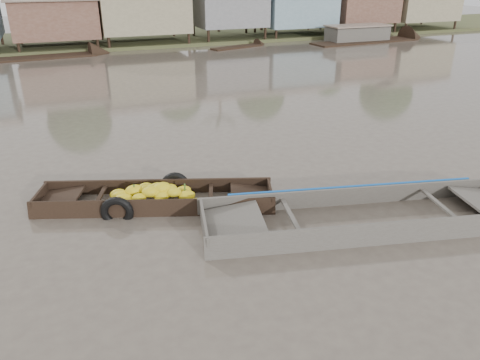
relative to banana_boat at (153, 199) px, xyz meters
name	(u,v)px	position (x,y,z in m)	size (l,w,h in m)	color
ground	(279,227)	(2.45, -2.19, -0.16)	(120.00, 120.00, 0.00)	brown
riverbank	(143,1)	(5.48, 29.68, 2.91)	(120.00, 12.47, 10.22)	#384723
banana_boat	(153,199)	(0.00, 0.00, 0.00)	(5.99, 3.22, 0.83)	black
viewer_boat	(367,220)	(4.45, -2.71, -0.09)	(7.98, 3.62, 0.62)	#48433D
distant_boats	(292,45)	(15.03, 21.89, 0.03)	(46.07, 16.40, 1.38)	black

